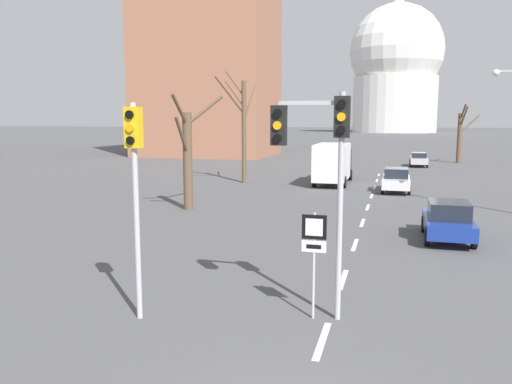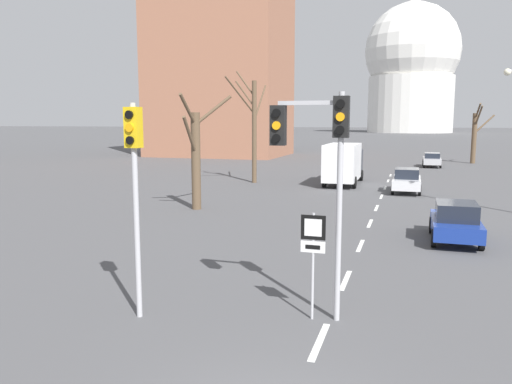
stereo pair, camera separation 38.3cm
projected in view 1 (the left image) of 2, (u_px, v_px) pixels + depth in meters
name	position (u px, v px, depth m)	size (l,w,h in m)	color
lane_stripe_0	(322.00, 340.00, 11.08)	(0.16, 2.00, 0.01)	silver
lane_stripe_1	(343.00, 279.00, 15.37)	(0.16, 2.00, 0.01)	silver
lane_stripe_2	(355.00, 245.00, 19.66)	(0.16, 2.00, 0.01)	silver
lane_stripe_3	(362.00, 223.00, 23.95)	(0.16, 2.00, 0.01)	silver
lane_stripe_4	(368.00, 207.00, 28.24)	(0.16, 2.00, 0.01)	silver
lane_stripe_5	(372.00, 196.00, 32.53)	(0.16, 2.00, 0.01)	silver
lane_stripe_6	(375.00, 187.00, 36.82)	(0.16, 2.00, 0.01)	silver
lane_stripe_7	(377.00, 180.00, 41.11)	(0.16, 2.00, 0.01)	silver
lane_stripe_8	(379.00, 175.00, 45.40)	(0.16, 2.00, 0.01)	silver
traffic_signal_centre_tall	(320.00, 149.00, 11.85)	(1.87, 0.34, 5.51)	#B2B2B7
traffic_signal_near_left	(135.00, 171.00, 11.86)	(0.36, 0.34, 5.27)	#B2B2B7
route_sign_post	(314.00, 247.00, 12.08)	(0.60, 0.08, 2.66)	#B2B2B7
sedan_near_left	(396.00, 180.00, 34.30)	(1.89, 4.37, 1.67)	silver
sedan_near_right	(419.00, 159.00, 53.65)	(1.83, 4.32, 1.51)	#B7B7BC
sedan_mid_centre	(448.00, 220.00, 20.35)	(1.89, 4.10, 1.62)	navy
delivery_truck	(333.00, 162.00, 38.55)	(2.44, 7.20, 3.14)	#333842
bare_tree_left_near	(243.00, 126.00, 39.03)	(2.22, 4.66, 8.81)	brown
bare_tree_right_near	(461.00, 135.00, 58.02)	(2.49, 3.36, 6.85)	brown
bare_tree_left_far	(188.00, 156.00, 27.10)	(2.00, 2.91, 6.28)	brown
capitol_dome	(396.00, 69.00, 216.33)	(39.90, 39.90, 56.36)	silver
apartment_block_left	(208.00, 53.00, 69.49)	(18.00, 14.00, 28.58)	#9E664C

